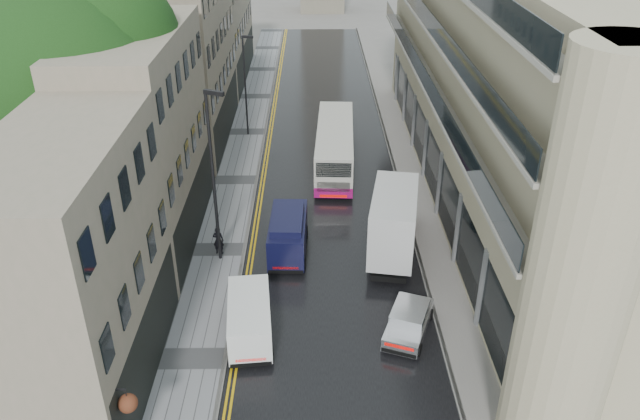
{
  "coord_description": "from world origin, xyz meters",
  "views": [
    {
      "loc": [
        -0.89,
        -8.57,
        17.84
      ],
      "look_at": [
        -0.57,
        18.0,
        3.12
      ],
      "focal_mm": 35.0,
      "sensor_mm": 36.0,
      "label": 1
    }
  ],
  "objects_px": {
    "navy_van": "(269,249)",
    "pedestrian": "(218,240)",
    "tree_far": "(145,63)",
    "lamp_post_near": "(213,180)",
    "white_lorry": "(372,236)",
    "cream_bus": "(317,165)",
    "tree_near": "(73,122)",
    "lamp_post_far": "(245,87)",
    "silver_hatchback": "(386,334)",
    "white_van": "(230,343)"
  },
  "relations": [
    {
      "from": "tree_near",
      "to": "lamp_post_near",
      "type": "xyz_separation_m",
      "value": [
        6.8,
        -1.62,
        -2.36
      ]
    },
    {
      "from": "tree_near",
      "to": "white_lorry",
      "type": "xyz_separation_m",
      "value": [
        14.46,
        -2.43,
        -5.04
      ]
    },
    {
      "from": "white_van",
      "to": "lamp_post_near",
      "type": "height_order",
      "value": "lamp_post_near"
    },
    {
      "from": "white_lorry",
      "to": "cream_bus",
      "type": "bearing_deg",
      "value": 115.77
    },
    {
      "from": "silver_hatchback",
      "to": "lamp_post_far",
      "type": "height_order",
      "value": "lamp_post_far"
    },
    {
      "from": "silver_hatchback",
      "to": "cream_bus",
      "type": "bearing_deg",
      "value": 120.66
    },
    {
      "from": "white_van",
      "to": "pedestrian",
      "type": "relative_size",
      "value": 2.65
    },
    {
      "from": "silver_hatchback",
      "to": "white_van",
      "type": "height_order",
      "value": "white_van"
    },
    {
      "from": "tree_far",
      "to": "cream_bus",
      "type": "height_order",
      "value": "tree_far"
    },
    {
      "from": "tree_near",
      "to": "cream_bus",
      "type": "relative_size",
      "value": 1.35
    },
    {
      "from": "cream_bus",
      "to": "navy_van",
      "type": "relative_size",
      "value": 2.24
    },
    {
      "from": "pedestrian",
      "to": "lamp_post_far",
      "type": "relative_size",
      "value": 0.21
    },
    {
      "from": "cream_bus",
      "to": "lamp_post_near",
      "type": "bearing_deg",
      "value": -117.86
    },
    {
      "from": "navy_van",
      "to": "white_lorry",
      "type": "bearing_deg",
      "value": 1.9
    },
    {
      "from": "white_lorry",
      "to": "pedestrian",
      "type": "bearing_deg",
      "value": -179.16
    },
    {
      "from": "white_van",
      "to": "navy_van",
      "type": "relative_size",
      "value": 0.9
    },
    {
      "from": "tree_far",
      "to": "pedestrian",
      "type": "bearing_deg",
      "value": -65.73
    },
    {
      "from": "silver_hatchback",
      "to": "tree_near",
      "type": "bearing_deg",
      "value": 170.64
    },
    {
      "from": "lamp_post_near",
      "to": "lamp_post_far",
      "type": "distance_m",
      "value": 16.94
    },
    {
      "from": "white_lorry",
      "to": "navy_van",
      "type": "bearing_deg",
      "value": -169.71
    },
    {
      "from": "white_van",
      "to": "white_lorry",
      "type": "bearing_deg",
      "value": 41.49
    },
    {
      "from": "lamp_post_far",
      "to": "cream_bus",
      "type": "bearing_deg",
      "value": -46.83
    },
    {
      "from": "white_lorry",
      "to": "silver_hatchback",
      "type": "xyz_separation_m",
      "value": [
        0.13,
        -5.93,
        -1.22
      ]
    },
    {
      "from": "tree_near",
      "to": "white_van",
      "type": "relative_size",
      "value": 3.39
    },
    {
      "from": "tree_near",
      "to": "lamp_post_far",
      "type": "bearing_deg",
      "value": 66.29
    },
    {
      "from": "silver_hatchback",
      "to": "lamp_post_near",
      "type": "xyz_separation_m",
      "value": [
        -7.79,
        6.73,
        3.91
      ]
    },
    {
      "from": "tree_far",
      "to": "silver_hatchback",
      "type": "distance_m",
      "value": 26.29
    },
    {
      "from": "white_lorry",
      "to": "navy_van",
      "type": "xyz_separation_m",
      "value": [
        -5.07,
        -0.02,
        -0.72
      ]
    },
    {
      "from": "white_lorry",
      "to": "navy_van",
      "type": "distance_m",
      "value": 5.12
    },
    {
      "from": "silver_hatchback",
      "to": "white_van",
      "type": "distance_m",
      "value": 6.45
    },
    {
      "from": "silver_hatchback",
      "to": "pedestrian",
      "type": "distance_m",
      "value": 10.69
    },
    {
      "from": "cream_bus",
      "to": "white_lorry",
      "type": "xyz_separation_m",
      "value": [
        2.62,
        -9.32,
        0.48
      ]
    },
    {
      "from": "cream_bus",
      "to": "navy_van",
      "type": "height_order",
      "value": "cream_bus"
    },
    {
      "from": "cream_bus",
      "to": "silver_hatchback",
      "type": "distance_m",
      "value": 15.51
    },
    {
      "from": "navy_van",
      "to": "pedestrian",
      "type": "height_order",
      "value": "navy_van"
    },
    {
      "from": "white_lorry",
      "to": "lamp_post_far",
      "type": "bearing_deg",
      "value": 123.67
    },
    {
      "from": "tree_near",
      "to": "tree_far",
      "type": "bearing_deg",
      "value": 88.68
    },
    {
      "from": "cream_bus",
      "to": "pedestrian",
      "type": "bearing_deg",
      "value": -119.82
    },
    {
      "from": "tree_near",
      "to": "tree_far",
      "type": "xyz_separation_m",
      "value": [
        0.3,
        13.0,
        -0.72
      ]
    },
    {
      "from": "tree_far",
      "to": "white_van",
      "type": "height_order",
      "value": "tree_far"
    },
    {
      "from": "tree_near",
      "to": "silver_hatchback",
      "type": "distance_m",
      "value": 17.95
    },
    {
      "from": "lamp_post_far",
      "to": "pedestrian",
      "type": "bearing_deg",
      "value": -78.29
    },
    {
      "from": "white_van",
      "to": "lamp_post_near",
      "type": "relative_size",
      "value": 0.46
    },
    {
      "from": "tree_near",
      "to": "tree_far",
      "type": "distance_m",
      "value": 13.02
    },
    {
      "from": "tree_far",
      "to": "lamp_post_near",
      "type": "xyz_separation_m",
      "value": [
        6.5,
        -14.62,
        -1.64
      ]
    },
    {
      "from": "navy_van",
      "to": "lamp_post_near",
      "type": "relative_size",
      "value": 0.51
    },
    {
      "from": "tree_near",
      "to": "white_lorry",
      "type": "bearing_deg",
      "value": -9.54
    },
    {
      "from": "tree_near",
      "to": "lamp_post_near",
      "type": "distance_m",
      "value": 7.38
    },
    {
      "from": "tree_far",
      "to": "cream_bus",
      "type": "bearing_deg",
      "value": -27.9
    },
    {
      "from": "tree_near",
      "to": "navy_van",
      "type": "xyz_separation_m",
      "value": [
        9.4,
        -2.45,
        -5.76
      ]
    }
  ]
}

